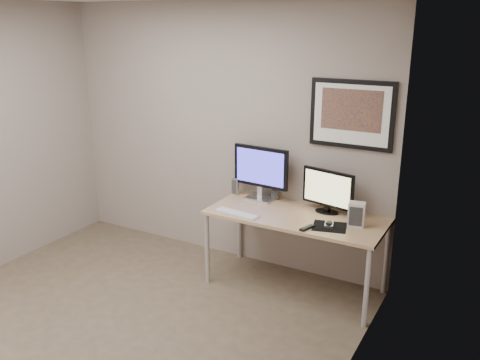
% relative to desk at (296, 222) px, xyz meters
% --- Properties ---
extents(floor, '(3.60, 3.60, 0.00)m').
position_rel_desk_xyz_m(floor, '(-1.00, -1.35, -0.66)').
color(floor, brown).
rests_on(floor, ground).
extents(room, '(3.60, 3.60, 3.60)m').
position_rel_desk_xyz_m(room, '(-1.00, -0.90, 0.98)').
color(room, white).
rests_on(room, ground).
extents(desk, '(1.60, 0.70, 0.73)m').
position_rel_desk_xyz_m(desk, '(0.00, 0.00, 0.00)').
color(desk, olive).
rests_on(desk, floor).
extents(framed_art, '(0.75, 0.04, 0.60)m').
position_rel_desk_xyz_m(framed_art, '(0.35, 0.33, 0.96)').
color(framed_art, black).
rests_on(framed_art, room).
extents(monitor_large, '(0.58, 0.20, 0.53)m').
position_rel_desk_xyz_m(monitor_large, '(-0.47, 0.22, 0.36)').
color(monitor_large, '#B4B4B9').
rests_on(monitor_large, desk).
extents(monitor_tv, '(0.51, 0.16, 0.40)m').
position_rel_desk_xyz_m(monitor_tv, '(0.22, 0.18, 0.28)').
color(monitor_tv, black).
rests_on(monitor_tv, desk).
extents(speaker_left, '(0.07, 0.07, 0.17)m').
position_rel_desk_xyz_m(speaker_left, '(-0.76, 0.24, 0.15)').
color(speaker_left, '#B4B4B9').
rests_on(speaker_left, desk).
extents(speaker_right, '(0.09, 0.09, 0.18)m').
position_rel_desk_xyz_m(speaker_right, '(-0.36, 0.30, 0.16)').
color(speaker_right, '#B4B4B9').
rests_on(speaker_right, desk).
extents(keyboard, '(0.45, 0.16, 0.02)m').
position_rel_desk_xyz_m(keyboard, '(-0.47, -0.25, 0.07)').
color(keyboard, silver).
rests_on(keyboard, desk).
extents(mousepad, '(0.33, 0.31, 0.00)m').
position_rel_desk_xyz_m(mousepad, '(0.36, -0.12, 0.07)').
color(mousepad, black).
rests_on(mousepad, desk).
extents(mouse, '(0.09, 0.13, 0.04)m').
position_rel_desk_xyz_m(mouse, '(0.35, -0.11, 0.09)').
color(mouse, black).
rests_on(mouse, mousepad).
extents(remote, '(0.09, 0.16, 0.02)m').
position_rel_desk_xyz_m(remote, '(0.21, -0.25, 0.08)').
color(remote, black).
rests_on(remote, desk).
extents(fan_unit, '(0.15, 0.12, 0.21)m').
position_rel_desk_xyz_m(fan_unit, '(0.55, 0.01, 0.17)').
color(fan_unit, silver).
rests_on(fan_unit, desk).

